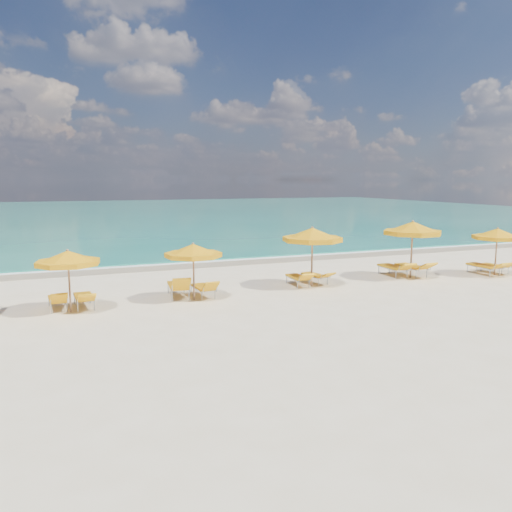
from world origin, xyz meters
name	(u,v)px	position (x,y,z in m)	size (l,w,h in m)	color
ground_plane	(270,292)	(0.00, 0.00, 0.00)	(120.00, 120.00, 0.00)	beige
ocean	(122,214)	(0.00, 48.00, 0.00)	(120.00, 80.00, 0.30)	#157660
wet_sand_band	(214,263)	(0.00, 7.40, 0.00)	(120.00, 2.60, 0.01)	tan
foam_line	(210,261)	(0.00, 8.20, 0.00)	(120.00, 1.20, 0.03)	white
whitecap_near	(84,246)	(-6.00, 17.00, 0.00)	(14.00, 0.36, 0.05)	white
whitecap_far	(247,229)	(8.00, 24.00, 0.00)	(18.00, 0.30, 0.05)	white
umbrella_1	(68,259)	(-7.19, -0.25, 1.77)	(2.47, 2.47, 2.08)	#9E734F
umbrella_2	(193,251)	(-3.02, -0.08, 1.77)	(2.56, 2.56, 2.08)	#9E734F
umbrella_3	(312,235)	(1.99, 0.40, 2.08)	(2.82, 2.82, 2.44)	#9E734F
umbrella_4	(413,229)	(6.88, 0.39, 2.17)	(3.26, 3.26, 2.55)	#9E734F
umbrella_5	(497,234)	(10.88, -0.46, 1.85)	(2.30, 2.30, 2.17)	#9E734F
lounger_1_left	(58,303)	(-7.58, 0.29, 0.20)	(0.66, 1.63, 0.75)	#A5A8AD
lounger_1_right	(84,301)	(-6.75, 0.18, 0.21)	(0.68, 1.82, 0.72)	#A5A8AD
lounger_2_left	(178,291)	(-3.45, 0.52, 0.25)	(0.86, 2.02, 0.95)	#A5A8AD
lounger_2_right	(203,291)	(-2.58, 0.25, 0.21)	(0.69, 1.71, 0.76)	#A5A8AD
lounger_3_left	(298,281)	(1.52, 0.69, 0.21)	(0.63, 1.74, 0.70)	#A5A8AD
lounger_3_right	(315,278)	(2.44, 0.93, 0.19)	(0.85, 1.73, 0.61)	#A5A8AD
lounger_4_left	(393,271)	(6.41, 0.98, 0.24)	(0.71, 2.05, 0.79)	#A5A8AD
lounger_4_right	(412,270)	(7.26, 0.77, 0.24)	(0.75, 2.10, 0.80)	#A5A8AD
lounger_5_left	(484,269)	(10.49, -0.21, 0.23)	(0.72, 2.02, 0.74)	#A5A8AD
lounger_5_right	(495,269)	(11.35, -0.05, 0.20)	(0.75, 1.70, 0.65)	#A5A8AD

